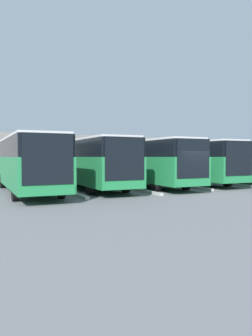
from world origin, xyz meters
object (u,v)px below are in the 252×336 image
bus_2 (143,161)px  bus_3 (88,161)px  bus_4 (27,162)px  bus_1 (184,161)px  bus_0 (220,160)px

bus_2 → bus_3: size_ratio=1.00×
bus_2 → bus_3: (4.28, -0.47, 0.00)m
bus_2 → bus_4: (8.55, 0.20, 0.00)m
bus_1 → bus_2: 4.30m
bus_1 → bus_3: (8.55, -0.06, 0.00)m
bus_1 → bus_3: bearing=4.4°
bus_3 → bus_0: bearing=-174.3°
bus_1 → bus_3: 8.55m
bus_0 → bus_1: bearing=8.3°
bus_2 → bus_4: same height
bus_0 → bus_2: size_ratio=1.00×
bus_0 → bus_4: (17.10, 0.87, 0.00)m
bus_3 → bus_1: bearing=-175.6°
bus_3 → bus_4: same height
bus_3 → bus_2: bearing=178.5°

